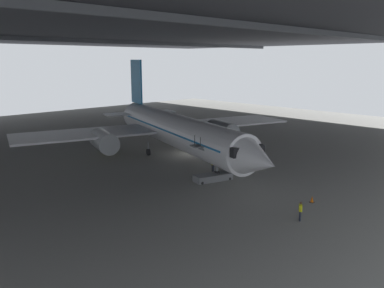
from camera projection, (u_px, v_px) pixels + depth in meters
ground_plane at (186, 154)px, 51.93m from camera, size 110.00×110.00×0.00m
hangar_structure at (123, 30)px, 58.07m from camera, size 121.00×99.00×17.31m
airplane_main at (174, 129)px, 49.63m from camera, size 38.53×38.99×12.30m
boarding_stairs at (212, 174)px, 40.39m from camera, size 4.59×2.60×4.83m
crew_worker_near_nose at (300, 210)px, 30.19m from camera, size 0.44×0.40×1.56m
crew_worker_by_stairs at (213, 164)px, 43.33m from camera, size 0.29×0.54×1.70m
traffic_cone_orange at (312, 199)px, 34.22m from camera, size 0.36×0.36×0.60m
baggage_tug at (108, 150)px, 52.21m from camera, size 1.74×2.43×0.90m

